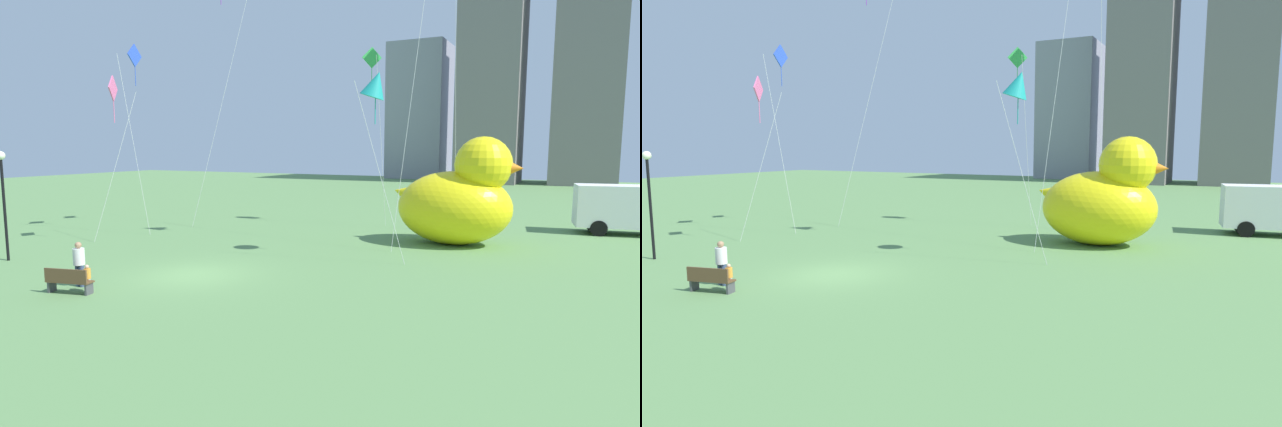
% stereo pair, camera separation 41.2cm
% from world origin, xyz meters
% --- Properties ---
extents(ground_plane, '(140.00, 140.00, 0.00)m').
position_xyz_m(ground_plane, '(0.00, 0.00, 0.00)').
color(ground_plane, '#5D894E').
extents(park_bench, '(1.70, 0.81, 0.90)m').
position_xyz_m(park_bench, '(-2.12, -3.98, 0.47)').
color(park_bench, brown).
rests_on(park_bench, ground).
extents(person_adult, '(0.40, 0.40, 1.64)m').
position_xyz_m(person_adult, '(-2.57, -3.15, 0.91)').
color(person_adult, '#38476B').
rests_on(person_adult, ground).
extents(person_child, '(0.24, 0.24, 0.97)m').
position_xyz_m(person_child, '(-1.71, -3.53, 0.54)').
color(person_child, silver).
rests_on(person_child, ground).
extents(giant_inflatable_duck, '(6.72, 4.31, 5.57)m').
position_xyz_m(giant_inflatable_duck, '(8.02, 11.28, 2.37)').
color(giant_inflatable_duck, yellow).
rests_on(giant_inflatable_duck, ground).
extents(lamppost, '(0.38, 0.38, 4.86)m').
position_xyz_m(lamppost, '(-9.19, -1.53, 3.38)').
color(lamppost, black).
rests_on(lamppost, ground).
extents(box_truck, '(5.64, 2.94, 2.85)m').
position_xyz_m(box_truck, '(15.95, 18.59, 1.43)').
color(box_truck, white).
rests_on(box_truck, ground).
extents(city_skyline, '(32.49, 16.04, 35.74)m').
position_xyz_m(city_skyline, '(4.26, 63.82, 16.16)').
color(city_skyline, gray).
rests_on(city_skyline, ground).
extents(kite_blue, '(1.33, 1.61, 10.84)m').
position_xyz_m(kite_blue, '(-9.54, 6.83, 9.78)').
color(kite_blue, silver).
rests_on(kite_blue, ground).
extents(kite_pink, '(2.07, 2.30, 8.59)m').
position_xyz_m(kite_pink, '(-7.78, 3.56, 7.67)').
color(kite_pink, silver).
rests_on(kite_pink, ground).
extents(kite_teal, '(2.35, 2.24, 8.42)m').
position_xyz_m(kite_teal, '(5.40, 5.86, 7.71)').
color(kite_teal, silver).
rests_on(kite_teal, ground).
extents(kite_green, '(1.37, 1.47, 11.15)m').
position_xyz_m(kite_green, '(1.70, 15.29, 10.07)').
color(kite_green, silver).
rests_on(kite_green, ground).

